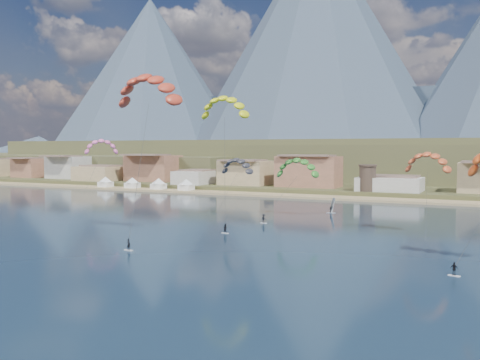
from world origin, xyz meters
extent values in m
plane|color=#0E1C32|center=(0.00, 0.00, 0.00)|extent=(2400.00, 2400.00, 0.00)
cube|color=tan|center=(0.00, 106.00, 0.25)|extent=(2200.00, 12.00, 0.90)
cube|color=brown|center=(0.00, 560.00, 0.00)|extent=(2200.00, 900.00, 4.00)
cube|color=brown|center=(-200.00, 200.00, 7.00)|extent=(280.00, 130.00, 10.00)
cube|color=brown|center=(-40.00, 260.00, 11.00)|extent=(380.00, 170.00, 18.00)
cone|color=#314052|center=(-560.00, 780.00, 152.00)|extent=(400.00, 400.00, 300.00)
cone|color=#314052|center=(-240.00, 820.00, 202.00)|extent=(460.00, 460.00, 400.00)
cone|color=#314052|center=(-820.00, 800.00, 117.00)|extent=(340.00, 340.00, 230.00)
cube|color=#314052|center=(0.00, 900.00, 57.00)|extent=(2000.00, 200.00, 110.00)
cylinder|color=#47382D|center=(5.00, 114.00, 6.00)|extent=(5.20, 5.20, 8.00)
cylinder|color=#47382D|center=(5.00, 114.00, 10.30)|extent=(5.82, 5.82, 0.60)
cube|color=white|center=(-95.00, 106.00, 1.70)|extent=(4.50, 4.50, 2.00)
pyramid|color=white|center=(-95.00, 106.00, 4.70)|extent=(6.40, 6.40, 2.00)
cube|color=white|center=(-82.00, 106.00, 1.70)|extent=(4.50, 4.50, 2.00)
pyramid|color=white|center=(-82.00, 106.00, 4.70)|extent=(6.40, 6.40, 2.00)
cube|color=white|center=(-70.00, 106.00, 1.70)|extent=(4.50, 4.50, 2.00)
pyramid|color=white|center=(-70.00, 106.00, 4.70)|extent=(6.40, 6.40, 2.00)
cube|color=white|center=(-58.00, 106.00, 1.70)|extent=(4.50, 4.50, 2.00)
pyramid|color=white|center=(-58.00, 106.00, 4.70)|extent=(6.40, 6.40, 2.00)
cube|color=silver|center=(-8.91, 11.13, 0.05)|extent=(1.57, 0.61, 0.10)
imported|color=black|center=(-8.91, 11.13, 0.98)|extent=(0.68, 0.49, 1.76)
cylinder|color=#262626|center=(-10.28, 15.82, 12.22)|extent=(0.05, 0.05, 24.24)
cube|color=silver|center=(-3.11, 32.08, 0.05)|extent=(1.49, 0.68, 0.10)
imported|color=black|center=(-3.11, 32.08, 0.92)|extent=(0.90, 0.76, 1.65)
cylinder|color=#262626|center=(-6.78, 38.93, 11.71)|extent=(0.05, 0.05, 26.37)
cube|color=silver|center=(37.40, 15.94, 0.05)|extent=(1.49, 0.83, 0.10)
imported|color=black|center=(37.40, 15.94, 0.92)|extent=(1.04, 0.67, 1.64)
cube|color=silver|center=(-1.89, 47.12, 0.05)|extent=(1.64, 0.89, 0.10)
imported|color=black|center=(-1.89, 47.12, 1.01)|extent=(1.31, 0.97, 1.81)
cylinder|color=#262626|center=(-0.59, 53.76, 5.26)|extent=(0.05, 0.05, 15.84)
cylinder|color=#262626|center=(-57.34, 56.75, 7.35)|extent=(0.04, 0.04, 16.21)
cylinder|color=#262626|center=(-11.87, 50.55, 5.15)|extent=(0.04, 0.04, 12.58)
cylinder|color=#262626|center=(30.61, 42.24, 5.92)|extent=(0.04, 0.04, 13.79)
cube|color=silver|center=(5.88, 70.25, 0.05)|extent=(2.14, 0.76, 0.11)
imported|color=black|center=(5.88, 70.25, 0.86)|extent=(0.77, 0.53, 1.51)
cube|color=white|center=(6.23, 70.25, 1.95)|extent=(0.98, 2.33, 3.61)
camera|label=1|loc=(41.65, -52.59, 15.76)|focal=38.98mm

